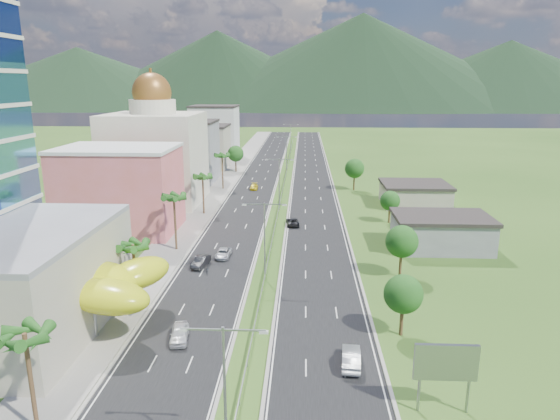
# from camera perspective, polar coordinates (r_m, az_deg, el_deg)

# --- Properties ---
(ground) EXTENTS (500.00, 500.00, 0.00)m
(ground) POSITION_cam_1_polar(r_m,az_deg,el_deg) (61.18, -2.47, -11.48)
(ground) COLOR #2D5119
(ground) RESTS_ON ground
(road_left) EXTENTS (11.00, 260.00, 0.04)m
(road_left) POSITION_cam_1_polar(r_m,az_deg,el_deg) (147.77, -2.23, 4.02)
(road_left) COLOR black
(road_left) RESTS_ON ground
(road_right) EXTENTS (11.00, 260.00, 0.04)m
(road_right) POSITION_cam_1_polar(r_m,az_deg,el_deg) (147.24, 3.61, 3.96)
(road_right) COLOR black
(road_right) RESTS_ON ground
(sidewalk_left) EXTENTS (7.00, 260.00, 0.12)m
(sidewalk_left) POSITION_cam_1_polar(r_m,az_deg,el_deg) (148.88, -5.88, 4.05)
(sidewalk_left) COLOR gray
(sidewalk_left) RESTS_ON ground
(median_guardrail) EXTENTS (0.10, 216.06, 0.76)m
(median_guardrail) POSITION_cam_1_polar(r_m,az_deg,el_deg) (129.53, 0.39, 2.81)
(median_guardrail) COLOR gray
(median_guardrail) RESTS_ON ground
(streetlight_median_a) EXTENTS (6.04, 0.25, 11.00)m
(streetlight_median_a) POSITION_cam_1_polar(r_m,az_deg,el_deg) (36.24, -6.35, -19.12)
(streetlight_median_a) COLOR gray
(streetlight_median_a) RESTS_ON ground
(streetlight_median_b) EXTENTS (6.04, 0.25, 11.00)m
(streetlight_median_b) POSITION_cam_1_polar(r_m,az_deg,el_deg) (67.99, -1.77, -2.66)
(streetlight_median_b) COLOR gray
(streetlight_median_b) RESTS_ON ground
(streetlight_median_c) EXTENTS (6.04, 0.25, 11.00)m
(streetlight_median_c) POSITION_cam_1_polar(r_m,az_deg,el_deg) (106.79, -0.09, 3.66)
(streetlight_median_c) COLOR gray
(streetlight_median_c) RESTS_ON ground
(streetlight_median_d) EXTENTS (6.04, 0.25, 11.00)m
(streetlight_median_d) POSITION_cam_1_polar(r_m,az_deg,el_deg) (151.19, 0.76, 6.85)
(streetlight_median_d) COLOR gray
(streetlight_median_d) RESTS_ON ground
(streetlight_median_e) EXTENTS (6.04, 0.25, 11.00)m
(streetlight_median_e) POSITION_cam_1_polar(r_m,az_deg,el_deg) (195.87, 1.23, 8.59)
(streetlight_median_e) COLOR gray
(streetlight_median_e) RESTS_ON ground
(lime_canopy) EXTENTS (18.00, 15.00, 7.40)m
(lime_canopy) POSITION_cam_1_polar(r_m,az_deg,el_deg) (60.72, -22.21, -7.67)
(lime_canopy) COLOR #C2CB13
(lime_canopy) RESTS_ON ground
(pink_shophouse) EXTENTS (20.00, 15.00, 15.00)m
(pink_shophouse) POSITION_cam_1_polar(r_m,az_deg,el_deg) (94.89, -17.81, 2.05)
(pink_shophouse) COLOR #D56057
(pink_shophouse) RESTS_ON ground
(domed_building) EXTENTS (20.00, 20.00, 28.70)m
(domed_building) POSITION_cam_1_polar(r_m,az_deg,el_deg) (115.72, -14.04, 6.38)
(domed_building) COLOR beige
(domed_building) RESTS_ON ground
(midrise_grey) EXTENTS (16.00, 15.00, 16.00)m
(midrise_grey) POSITION_cam_1_polar(r_m,az_deg,el_deg) (139.84, -10.66, 6.50)
(midrise_grey) COLOR gray
(midrise_grey) RESTS_ON ground
(midrise_beige) EXTENTS (16.00, 15.00, 13.00)m
(midrise_beige) POSITION_cam_1_polar(r_m,az_deg,el_deg) (161.33, -8.85, 7.07)
(midrise_beige) COLOR #A29A86
(midrise_beige) RESTS_ON ground
(midrise_white) EXTENTS (16.00, 15.00, 18.00)m
(midrise_white) POSITION_cam_1_polar(r_m,az_deg,el_deg) (183.50, -7.45, 8.78)
(midrise_white) COLOR silver
(midrise_white) RESTS_ON ground
(billboard) EXTENTS (5.20, 0.35, 6.20)m
(billboard) POSITION_cam_1_polar(r_m,az_deg,el_deg) (44.60, 18.43, -16.39)
(billboard) COLOR gray
(billboard) RESTS_ON ground
(shed_near) EXTENTS (15.00, 10.00, 5.00)m
(shed_near) POSITION_cam_1_polar(r_m,az_deg,el_deg) (86.43, 17.94, -2.56)
(shed_near) COLOR gray
(shed_near) RESTS_ON ground
(shed_far) EXTENTS (14.00, 12.00, 4.40)m
(shed_far) POSITION_cam_1_polar(r_m,az_deg,el_deg) (115.18, 15.12, 1.64)
(shed_far) COLOR #A29A86
(shed_far) RESTS_ON ground
(palm_tree_a) EXTENTS (3.60, 3.60, 9.10)m
(palm_tree_a) POSITION_cam_1_polar(r_m,az_deg,el_deg) (43.06, -27.12, -13.02)
(palm_tree_a) COLOR #47301C
(palm_tree_a) RESTS_ON ground
(palm_tree_b) EXTENTS (3.60, 3.60, 8.10)m
(palm_tree_b) POSITION_cam_1_polar(r_m,az_deg,el_deg) (63.56, -16.47, -4.20)
(palm_tree_b) COLOR #47301C
(palm_tree_b) RESTS_ON ground
(palm_tree_c) EXTENTS (3.60, 3.60, 9.60)m
(palm_tree_c) POSITION_cam_1_polar(r_m,az_deg,el_deg) (81.59, -12.03, 1.21)
(palm_tree_c) COLOR #47301C
(palm_tree_c) RESTS_ON ground
(palm_tree_d) EXTENTS (3.60, 3.60, 8.60)m
(palm_tree_d) POSITION_cam_1_polar(r_m,az_deg,el_deg) (103.70, -8.83, 3.61)
(palm_tree_d) COLOR #47301C
(palm_tree_d) RESTS_ON ground
(palm_tree_e) EXTENTS (3.60, 3.60, 9.40)m
(palm_tree_e) POSITION_cam_1_polar(r_m,az_deg,el_deg) (127.82, -6.64, 6.06)
(palm_tree_e) COLOR #47301C
(palm_tree_e) RESTS_ON ground
(leafy_tree_lfar) EXTENTS (4.90, 4.90, 8.05)m
(leafy_tree_lfar) POSITION_cam_1_polar(r_m,az_deg,el_deg) (152.68, -5.10, 6.42)
(leafy_tree_lfar) COLOR #47301C
(leafy_tree_lfar) RESTS_ON ground
(leafy_tree_ra) EXTENTS (4.20, 4.20, 6.90)m
(leafy_tree_ra) POSITION_cam_1_polar(r_m,az_deg,el_deg) (55.46, 13.91, -9.33)
(leafy_tree_ra) COLOR #47301C
(leafy_tree_ra) RESTS_ON ground
(leafy_tree_rb) EXTENTS (4.55, 4.55, 7.47)m
(leafy_tree_rb) POSITION_cam_1_polar(r_m,az_deg,el_deg) (71.51, 13.76, -3.53)
(leafy_tree_rb) COLOR #47301C
(leafy_tree_rb) RESTS_ON ground
(leafy_tree_rc) EXTENTS (3.85, 3.85, 6.33)m
(leafy_tree_rc) POSITION_cam_1_polar(r_m,az_deg,el_deg) (98.81, 12.46, 1.02)
(leafy_tree_rc) COLOR #47301C
(leafy_tree_rc) RESTS_ON ground
(leafy_tree_rd) EXTENTS (4.90, 4.90, 8.05)m
(leafy_tree_rd) POSITION_cam_1_polar(r_m,az_deg,el_deg) (127.20, 8.52, 4.71)
(leafy_tree_rd) COLOR #47301C
(leafy_tree_rd) RESTS_ON ground
(mountain_ridge) EXTENTS (860.00, 140.00, 90.00)m
(mountain_ridge) POSITION_cam_1_polar(r_m,az_deg,el_deg) (508.44, 9.12, 11.25)
(mountain_ridge) COLOR black
(mountain_ridge) RESTS_ON ground
(car_white_near_left) EXTENTS (2.51, 4.80, 1.56)m
(car_white_near_left) POSITION_cam_1_polar(r_m,az_deg,el_deg) (55.59, -11.42, -13.65)
(car_white_near_left) COLOR silver
(car_white_near_left) RESTS_ON road_left
(car_dark_left) EXTENTS (2.37, 4.82, 1.52)m
(car_dark_left) POSITION_cam_1_polar(r_m,az_deg,el_deg) (75.54, -9.03, -5.82)
(car_dark_left) COLOR black
(car_dark_left) RESTS_ON road_left
(car_silver_mid_left) EXTENTS (2.30, 4.70, 1.28)m
(car_silver_mid_left) POSITION_cam_1_polar(r_m,az_deg,el_deg) (78.86, -6.50, -4.94)
(car_silver_mid_left) COLOR #B2B4BB
(car_silver_mid_left) RESTS_ON road_left
(car_yellow_far_left) EXTENTS (2.05, 4.68, 1.34)m
(car_yellow_far_left) POSITION_cam_1_polar(r_m,az_deg,el_deg) (127.81, -2.99, 2.68)
(car_yellow_far_left) COLOR gold
(car_yellow_far_left) RESTS_ON road_left
(car_silver_right) EXTENTS (2.15, 5.12, 1.65)m
(car_silver_right) POSITION_cam_1_polar(r_m,az_deg,el_deg) (50.78, 8.14, -16.34)
(car_silver_right) COLOR #B3B6BC
(car_silver_right) RESTS_ON road_right
(car_dark_far_right) EXTENTS (2.85, 5.13, 1.36)m
(car_dark_far_right) POSITION_cam_1_polar(r_m,az_deg,el_deg) (95.58, 1.44, -1.35)
(car_dark_far_right) COLOR black
(car_dark_far_right) RESTS_ON road_right
(motorcycle) EXTENTS (0.82, 1.88, 1.16)m
(motorcycle) POSITION_cam_1_polar(r_m,az_deg,el_deg) (72.94, -8.34, -6.69)
(motorcycle) COLOR black
(motorcycle) RESTS_ON road_left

